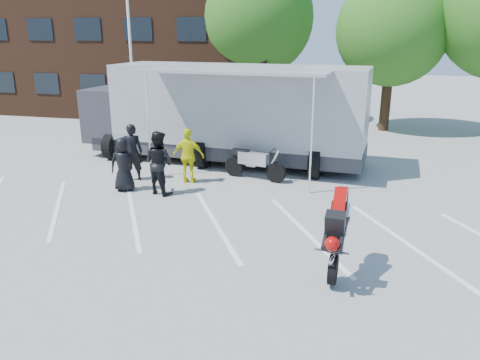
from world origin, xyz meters
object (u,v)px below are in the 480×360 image
at_px(flagpole, 134,27).
at_px(tree_left, 257,18).
at_px(spectator_leather_b, 132,152).
at_px(transporter_truck, 226,161).
at_px(spectator_hivis, 189,156).
at_px(spectator_leather_c, 159,163).
at_px(stunt_bike_rider, 336,270).
at_px(tree_mid, 392,30).
at_px(spectator_leather_a, 124,164).
at_px(parked_motorcycle, 255,179).

height_order(flagpole, tree_left, tree_left).
bearing_deg(spectator_leather_b, flagpole, -87.73).
height_order(transporter_truck, spectator_hivis, same).
relative_size(flagpole, transporter_truck, 0.69).
bearing_deg(spectator_hivis, flagpole, -53.66).
distance_m(spectator_leather_c, spectator_hivis, 1.37).
bearing_deg(flagpole, stunt_bike_rider, -48.11).
relative_size(tree_mid, spectator_hivis, 4.16).
height_order(transporter_truck, stunt_bike_rider, transporter_truck).
height_order(flagpole, spectator_leather_a, flagpole).
distance_m(tree_left, spectator_leather_c, 13.85).
bearing_deg(parked_motorcycle, flagpole, 67.14).
xyz_separation_m(stunt_bike_rider, spectator_leather_c, (-5.67, 3.75, 1.00)).
height_order(flagpole, transporter_truck, flagpole).
relative_size(tree_mid, spectator_leather_c, 3.85).
relative_size(tree_left, transporter_truck, 0.75).
height_order(parked_motorcycle, spectator_leather_b, spectator_leather_b).
bearing_deg(tree_left, parked_motorcycle, -77.78).
bearing_deg(spectator_leather_c, transporter_truck, -83.09).
distance_m(flagpole, tree_left, 7.37).
distance_m(tree_mid, spectator_leather_a, 15.29).
distance_m(flagpole, spectator_leather_a, 8.72).
bearing_deg(spectator_leather_a, transporter_truck, -132.52).
bearing_deg(stunt_bike_rider, tree_mid, 88.63).
xyz_separation_m(transporter_truck, spectator_hivis, (-0.47, -2.92, 0.92)).
distance_m(flagpole, spectator_leather_c, 9.10).
bearing_deg(parked_motorcycle, transporter_truck, 52.00).
bearing_deg(tree_mid, spectator_leather_a, -124.80).
xyz_separation_m(parked_motorcycle, stunt_bike_rider, (3.10, -5.92, 0.00)).
height_order(transporter_truck, spectator_leather_c, spectator_leather_c).
bearing_deg(tree_mid, spectator_leather_c, -120.86).
bearing_deg(tree_left, tree_mid, -8.13).
distance_m(flagpole, parked_motorcycle, 9.65).
height_order(flagpole, stunt_bike_rider, flagpole).
distance_m(spectator_leather_a, spectator_hivis, 2.14).
xyz_separation_m(transporter_truck, parked_motorcycle, (1.60, -2.02, 0.00)).
bearing_deg(spectator_leather_a, spectator_leather_b, -92.12).
xyz_separation_m(spectator_leather_a, spectator_leather_c, (1.20, 0.03, 0.13)).
xyz_separation_m(parked_motorcycle, spectator_leather_a, (-3.77, -2.20, 0.87)).
height_order(stunt_bike_rider, spectator_hivis, spectator_hivis).
bearing_deg(transporter_truck, spectator_leather_c, -98.74).
relative_size(stunt_bike_rider, spectator_leather_b, 1.05).
xyz_separation_m(tree_left, stunt_bike_rider, (5.46, -16.82, -5.57)).
relative_size(flagpole, spectator_leather_a, 4.60).
bearing_deg(spectator_hivis, transporter_truck, -100.86).
relative_size(parked_motorcycle, spectator_leather_a, 1.34).
height_order(tree_mid, transporter_truck, tree_mid).
bearing_deg(transporter_truck, spectator_leather_a, -112.87).
height_order(tree_left, transporter_truck, tree_left).
bearing_deg(transporter_truck, tree_mid, 56.04).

